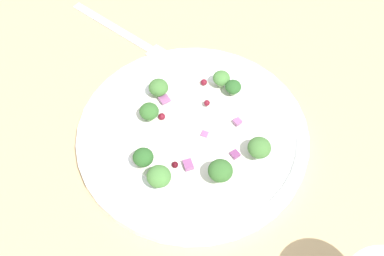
{
  "coord_description": "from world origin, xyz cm",
  "views": [
    {
      "loc": [
        -33.71,
        -7.94,
        52.61
      ],
      "look_at": [
        -0.33,
        0.74,
        2.7
      ],
      "focal_mm": 47.2,
      "sensor_mm": 36.0,
      "label": 1
    }
  ],
  "objects_px": {
    "broccoli_floret_0": "(259,148)",
    "broccoli_floret_1": "(159,88)",
    "fork": "(127,35)",
    "plate": "(192,136)",
    "broccoli_floret_2": "(143,158)"
  },
  "relations": [
    {
      "from": "broccoli_floret_0",
      "to": "fork",
      "type": "bearing_deg",
      "value": 53.66
    },
    {
      "from": "broccoli_floret_1",
      "to": "fork",
      "type": "height_order",
      "value": "broccoli_floret_1"
    },
    {
      "from": "broccoli_floret_1",
      "to": "fork",
      "type": "distance_m",
      "value": 0.13
    },
    {
      "from": "fork",
      "to": "plate",
      "type": "bearing_deg",
      "value": -137.95
    },
    {
      "from": "broccoli_floret_1",
      "to": "fork",
      "type": "relative_size",
      "value": 0.14
    },
    {
      "from": "broccoli_floret_0",
      "to": "broccoli_floret_1",
      "type": "bearing_deg",
      "value": 67.01
    },
    {
      "from": "broccoli_floret_1",
      "to": "broccoli_floret_2",
      "type": "bearing_deg",
      "value": -172.54
    },
    {
      "from": "broccoli_floret_0",
      "to": "broccoli_floret_1",
      "type": "height_order",
      "value": "broccoli_floret_0"
    },
    {
      "from": "plate",
      "to": "broccoli_floret_2",
      "type": "relative_size",
      "value": 11.71
    },
    {
      "from": "plate",
      "to": "broccoli_floret_2",
      "type": "height_order",
      "value": "broccoli_floret_2"
    },
    {
      "from": "broccoli_floret_1",
      "to": "broccoli_floret_2",
      "type": "relative_size",
      "value": 1.04
    },
    {
      "from": "plate",
      "to": "fork",
      "type": "height_order",
      "value": "plate"
    },
    {
      "from": "broccoli_floret_1",
      "to": "broccoli_floret_2",
      "type": "xyz_separation_m",
      "value": [
        -0.11,
        -0.01,
        0.0
      ]
    },
    {
      "from": "broccoli_floret_1",
      "to": "broccoli_floret_2",
      "type": "height_order",
      "value": "broccoli_floret_2"
    },
    {
      "from": "plate",
      "to": "broccoli_floret_0",
      "type": "distance_m",
      "value": 0.09
    }
  ]
}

